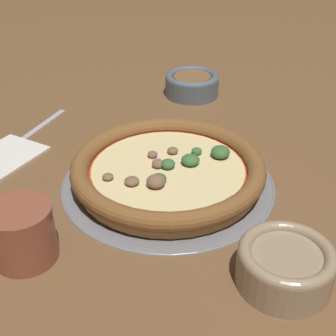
% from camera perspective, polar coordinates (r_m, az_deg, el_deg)
% --- Properties ---
extents(ground_plane, '(3.00, 3.00, 0.00)m').
position_cam_1_polar(ground_plane, '(0.77, 0.00, -1.84)').
color(ground_plane, brown).
extents(pizza_tray, '(0.35, 0.35, 0.01)m').
position_cam_1_polar(pizza_tray, '(0.76, 0.00, -1.68)').
color(pizza_tray, gray).
rests_on(pizza_tray, ground_plane).
extents(pizza, '(0.31, 0.31, 0.04)m').
position_cam_1_polar(pizza, '(0.75, 0.02, -0.18)').
color(pizza, tan).
rests_on(pizza, pizza_tray).
extents(bowl_near, '(0.12, 0.12, 0.05)m').
position_cam_1_polar(bowl_near, '(0.59, 14.11, -11.34)').
color(bowl_near, '#9E8466').
rests_on(bowl_near, ground_plane).
extents(bowl_far, '(0.12, 0.12, 0.05)m').
position_cam_1_polar(bowl_far, '(1.07, 2.94, 10.25)').
color(bowl_far, slate).
rests_on(bowl_far, ground_plane).
extents(drinking_cup, '(0.08, 0.08, 0.08)m').
position_cam_1_polar(drinking_cup, '(0.63, -17.32, -7.64)').
color(drinking_cup, brown).
rests_on(drinking_cup, ground_plane).
extents(napkin, '(0.16, 0.14, 0.01)m').
position_cam_1_polar(napkin, '(0.88, -19.31, 1.44)').
color(napkin, white).
rests_on(napkin, ground_plane).
extents(fork, '(0.20, 0.06, 0.00)m').
position_cam_1_polar(fork, '(0.95, -16.30, 4.18)').
color(fork, '#B7B7BC').
rests_on(fork, ground_plane).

